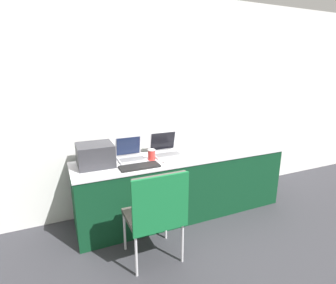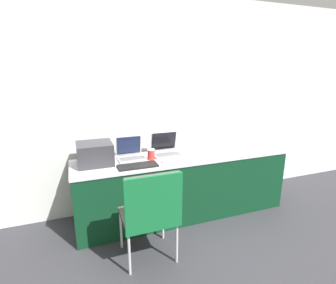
# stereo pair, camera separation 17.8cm
# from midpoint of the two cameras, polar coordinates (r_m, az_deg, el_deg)

# --- Properties ---
(ground_plane) EXTENTS (14.00, 14.00, 0.00)m
(ground_plane) POSITION_cam_midpoint_polar(r_m,az_deg,el_deg) (3.21, 7.05, -17.57)
(ground_plane) COLOR #333338
(wall_back) EXTENTS (8.00, 0.05, 2.60)m
(wall_back) POSITION_cam_midpoint_polar(r_m,az_deg,el_deg) (3.37, 2.15, 7.92)
(wall_back) COLOR silver
(wall_back) RESTS_ON ground_plane
(table) EXTENTS (2.56, 0.62, 0.75)m
(table) POSITION_cam_midpoint_polar(r_m,az_deg,el_deg) (3.26, 4.81, -9.33)
(table) COLOR #0C381E
(table) RESTS_ON ground_plane
(printer) EXTENTS (0.37, 0.34, 0.24)m
(printer) POSITION_cam_midpoint_polar(r_m,az_deg,el_deg) (2.89, -13.94, -2.31)
(printer) COLOR #333338
(printer) RESTS_ON table
(laptop_left) EXTENTS (0.31, 0.29, 0.25)m
(laptop_left) POSITION_cam_midpoint_polar(r_m,az_deg,el_deg) (3.02, -6.49, -2.59)
(laptop_left) COLOR #B7B7BC
(laptop_left) RESTS_ON table
(laptop_right) EXTENTS (0.34, 0.32, 0.26)m
(laptop_right) POSITION_cam_midpoint_polar(r_m,az_deg,el_deg) (3.16, 1.27, -1.68)
(laptop_right) COLOR #B7B7BC
(laptop_right) RESTS_ON table
(external_keyboard) EXTENTS (0.42, 0.17, 0.02)m
(external_keyboard) POSITION_cam_midpoint_polar(r_m,az_deg,el_deg) (2.77, -4.76, -5.21)
(external_keyboard) COLOR black
(external_keyboard) RESTS_ON table
(coffee_cup) EXTENTS (0.09, 0.09, 0.12)m
(coffee_cup) POSITION_cam_midpoint_polar(r_m,az_deg,el_deg) (2.97, -1.99, -2.72)
(coffee_cup) COLOR red
(coffee_cup) RESTS_ON table
(mouse) EXTENTS (0.07, 0.05, 0.04)m
(mouse) POSITION_cam_midpoint_polar(r_m,az_deg,el_deg) (2.87, 0.96, -4.21)
(mouse) COLOR silver
(mouse) RESTS_ON table
(chair) EXTENTS (0.50, 0.45, 0.91)m
(chair) POSITION_cam_midpoint_polar(r_m,az_deg,el_deg) (2.37, -1.54, -14.35)
(chair) COLOR #4C4742
(chair) RESTS_ON ground_plane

